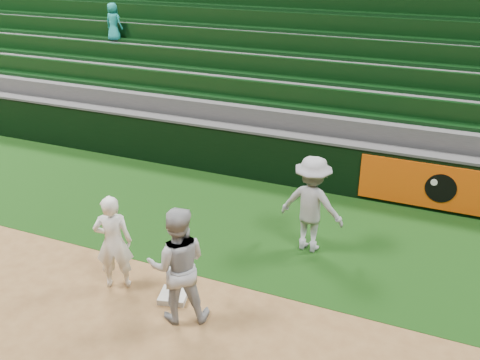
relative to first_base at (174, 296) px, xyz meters
name	(u,v)px	position (x,y,z in m)	size (l,w,h in m)	color
ground	(186,310)	(0.33, -0.18, -0.05)	(70.00, 70.00, 0.00)	brown
foul_grass	(255,224)	(0.33, 2.82, -0.05)	(36.00, 4.20, 0.01)	black
first_base	(174,296)	(0.00, 0.00, 0.00)	(0.44, 0.44, 0.10)	silver
first_baseman	(113,242)	(-1.06, -0.04, 0.79)	(0.62, 0.40, 1.69)	white
baserunner	(178,265)	(0.33, -0.36, 0.90)	(0.92, 0.72, 1.90)	#A9ACB4
base_coach	(312,204)	(1.61, 2.37, 0.89)	(1.21, 0.69, 1.87)	#9599A2
field_wall	(291,159)	(0.35, 5.02, 0.58)	(36.00, 0.45, 1.25)	black
stadium_seating	(333,79)	(0.33, 8.79, 1.65)	(36.00, 5.95, 5.16)	#3C3C3F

